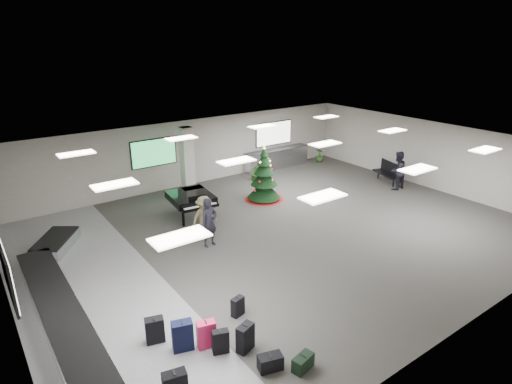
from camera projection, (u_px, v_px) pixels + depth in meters
ground at (282, 232)px, 16.10m from camera, size 18.00×18.00×0.00m
room_envelope at (264, 171)px, 15.59m from camera, size 18.02×14.02×3.21m
baggage_carousel at (61, 300)px, 11.66m from camera, size 2.28×9.71×0.43m
service_counter at (277, 158)px, 23.71m from camera, size 4.05×0.65×1.08m
suitcase_0 at (245, 338)px, 10.00m from camera, size 0.49×0.37×0.70m
suitcase_1 at (221, 342)px, 9.93m from camera, size 0.43×0.32×0.62m
pink_suitcase at (206, 334)px, 10.11m from camera, size 0.49×0.35×0.70m
suitcase_3 at (238, 306)px, 11.27m from camera, size 0.39×0.27×0.55m
navy_suitcase at (183, 336)px, 10.01m from camera, size 0.55×0.42×0.77m
green_duffel at (303, 363)px, 9.47m from camera, size 0.57×0.37×0.37m
suitcase_8 at (155, 330)px, 10.28m from camera, size 0.50×0.37×0.68m
black_duffel at (270, 362)px, 9.48m from camera, size 0.61×0.44×0.38m
christmas_tree at (264, 181)px, 19.06m from camera, size 1.77×1.77×2.52m
grand_piano at (191, 198)px, 17.17m from camera, size 1.77×2.18×1.16m
bench at (388, 171)px, 21.39m from camera, size 1.04×1.73×1.04m
traveler_a at (209, 222)px, 14.83m from camera, size 0.70×0.52×1.76m
traveler_b at (204, 218)px, 15.37m from camera, size 1.11×0.71×1.64m
traveler_bench at (397, 171)px, 20.30m from camera, size 0.94×0.75×1.87m
potted_plant_left at (254, 173)px, 21.71m from camera, size 0.53×0.54×0.77m
potted_plant_right at (319, 155)px, 24.91m from camera, size 0.55×0.55×0.78m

